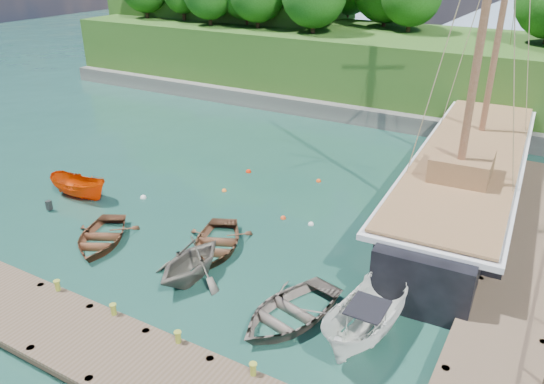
% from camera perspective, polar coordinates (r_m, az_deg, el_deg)
% --- Properties ---
extents(ground, '(160.00, 160.00, 0.00)m').
position_cam_1_polar(ground, '(23.59, -5.86, -8.21)').
color(ground, '#163E31').
rests_on(ground, ground).
extents(dock_near, '(20.00, 3.20, 1.10)m').
position_cam_1_polar(dock_near, '(18.41, -12.87, -18.34)').
color(dock_near, brown).
rests_on(dock_near, ground).
extents(dock_east, '(3.20, 24.00, 1.10)m').
position_cam_1_polar(dock_east, '(25.99, 25.39, -6.27)').
color(dock_east, brown).
rests_on(dock_east, ground).
extents(bollard_0, '(0.26, 0.26, 0.45)m').
position_cam_1_polar(bollard_0, '(23.07, -21.76, -10.99)').
color(bollard_0, olive).
rests_on(bollard_0, ground).
extents(bollard_1, '(0.26, 0.26, 0.45)m').
position_cam_1_polar(bollard_1, '(21.12, -16.41, -13.79)').
color(bollard_1, olive).
rests_on(bollard_1, ground).
extents(bollard_2, '(0.26, 0.26, 0.45)m').
position_cam_1_polar(bollard_2, '(19.44, -9.89, -16.96)').
color(bollard_2, olive).
rests_on(bollard_2, ground).
extents(rowboat_0, '(4.69, 5.19, 0.88)m').
position_cam_1_polar(rowboat_0, '(26.63, -17.88, -5.23)').
color(rowboat_0, '#56311E').
rests_on(rowboat_0, ground).
extents(rowboat_1, '(3.28, 3.79, 1.99)m').
position_cam_1_polar(rowboat_1, '(23.14, -8.68, -9.12)').
color(rowboat_1, '#605A51').
rests_on(rowboat_1, ground).
extents(rowboat_2, '(4.64, 5.24, 0.90)m').
position_cam_1_polar(rowboat_2, '(25.06, -5.97, -6.04)').
color(rowboat_2, brown).
rests_on(rowboat_2, ground).
extents(rowboat_3, '(4.46, 5.45, 0.99)m').
position_cam_1_polar(rowboat_3, '(20.67, 1.87, -13.55)').
color(rowboat_3, '#61574F').
rests_on(rowboat_3, ground).
extents(motorboat_orange, '(3.91, 1.60, 1.49)m').
position_cam_1_polar(motorboat_orange, '(31.65, -19.87, -0.55)').
color(motorboat_orange, '#D73C01').
rests_on(motorboat_orange, ground).
extents(cabin_boat_white, '(2.43, 5.26, 1.96)m').
position_cam_1_polar(cabin_boat_white, '(20.07, 9.94, -15.37)').
color(cabin_boat_white, white).
rests_on(cabin_boat_white, ground).
extents(schooner, '(6.51, 29.31, 21.79)m').
position_cam_1_polar(schooner, '(30.74, 20.17, 1.12)').
color(schooner, black).
rests_on(schooner, ground).
extents(mooring_buoy_0, '(0.35, 0.35, 0.35)m').
position_cam_1_polar(mooring_buoy_0, '(30.54, -13.66, -0.64)').
color(mooring_buoy_0, silver).
rests_on(mooring_buoy_0, ground).
extents(mooring_buoy_1, '(0.28, 0.28, 0.28)m').
position_cam_1_polar(mooring_buoy_1, '(30.63, -5.16, 0.09)').
color(mooring_buoy_1, orange).
rests_on(mooring_buoy_1, ground).
extents(mooring_buoy_2, '(0.29, 0.29, 0.29)m').
position_cam_1_polar(mooring_buoy_2, '(27.50, 1.21, -2.88)').
color(mooring_buoy_2, '#D44419').
rests_on(mooring_buoy_2, ground).
extents(mooring_buoy_3, '(0.30, 0.30, 0.30)m').
position_cam_1_polar(mooring_buoy_3, '(26.98, 4.21, -3.54)').
color(mooring_buoy_3, silver).
rests_on(mooring_buoy_3, ground).
extents(mooring_buoy_4, '(0.34, 0.34, 0.34)m').
position_cam_1_polar(mooring_buoy_4, '(33.10, -2.55, 2.14)').
color(mooring_buoy_4, red).
rests_on(mooring_buoy_4, ground).
extents(mooring_buoy_5, '(0.30, 0.30, 0.30)m').
position_cam_1_polar(mooring_buoy_5, '(31.88, 5.03, 1.13)').
color(mooring_buoy_5, '#F94A11').
rests_on(mooring_buoy_5, ground).
extents(headland, '(51.00, 19.31, 12.90)m').
position_cam_1_polar(headland, '(53.75, 2.36, 17.22)').
color(headland, '#474744').
rests_on(headland, ground).
extents(distant_ridge, '(117.00, 40.00, 10.00)m').
position_cam_1_polar(distant_ridge, '(86.55, 26.01, 17.07)').
color(distant_ridge, '#728CA5').
rests_on(distant_ridge, ground).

